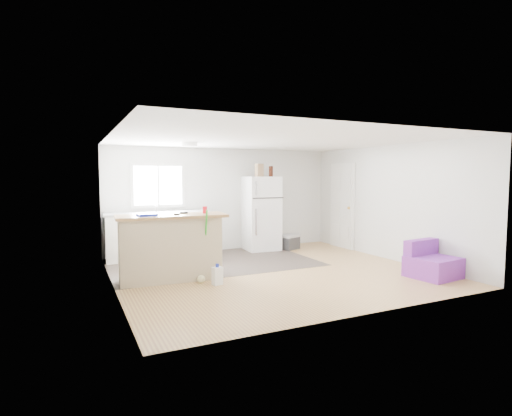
# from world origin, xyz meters

# --- Properties ---
(room) EXTENTS (5.51, 5.01, 2.41)m
(room) POSITION_xyz_m (0.00, 0.00, 1.20)
(room) COLOR #9B6941
(room) RESTS_ON ground
(vinyl_zone) EXTENTS (4.05, 2.50, 0.00)m
(vinyl_zone) POSITION_xyz_m (-0.73, 1.25, 0.00)
(vinyl_zone) COLOR #352D28
(vinyl_zone) RESTS_ON floor
(window) EXTENTS (1.18, 0.06, 0.98)m
(window) POSITION_xyz_m (-1.55, 2.49, 1.55)
(window) COLOR white
(window) RESTS_ON back_wall
(interior_door) EXTENTS (0.11, 0.92, 2.10)m
(interior_door) POSITION_xyz_m (2.72, 1.55, 1.02)
(interior_door) COLOR white
(interior_door) RESTS_ON right_wall
(ceiling_fixture) EXTENTS (0.30, 0.30, 0.07)m
(ceiling_fixture) POSITION_xyz_m (-1.20, 1.20, 2.36)
(ceiling_fixture) COLOR white
(ceiling_fixture) RESTS_ON ceiling
(kitchen_cabinets) EXTENTS (2.26, 0.84, 1.28)m
(kitchen_cabinets) POSITION_xyz_m (-1.62, 2.16, 0.50)
(kitchen_cabinets) COLOR white
(kitchen_cabinets) RESTS_ON floor
(peninsula) EXTENTS (1.85, 0.80, 1.11)m
(peninsula) POSITION_xyz_m (-1.83, 0.25, 0.56)
(peninsula) COLOR tan
(peninsula) RESTS_ON floor
(refrigerator) EXTENTS (0.81, 0.77, 1.74)m
(refrigerator) POSITION_xyz_m (0.79, 2.12, 0.87)
(refrigerator) COLOR white
(refrigerator) RESTS_ON floor
(cooler) EXTENTS (0.55, 0.46, 0.36)m
(cooler) POSITION_xyz_m (1.44, 1.87, 0.18)
(cooler) COLOR #2F2F31
(cooler) RESTS_ON floor
(purple_seat) EXTENTS (0.84, 0.80, 0.63)m
(purple_seat) POSITION_xyz_m (2.32, -1.49, 0.23)
(purple_seat) COLOR purple
(purple_seat) RESTS_ON floor
(cleaner_jug) EXTENTS (0.18, 0.14, 0.34)m
(cleaner_jug) POSITION_xyz_m (-1.22, -0.38, 0.15)
(cleaner_jug) COLOR white
(cleaner_jug) RESTS_ON floor
(mop) EXTENTS (0.21, 0.34, 1.21)m
(mop) POSITION_xyz_m (-1.38, -0.11, 0.23)
(mop) COLOR green
(mop) RESTS_ON floor
(red_cup) EXTENTS (0.09, 0.09, 0.12)m
(red_cup) POSITION_xyz_m (-1.22, 0.23, 1.17)
(red_cup) COLOR red
(red_cup) RESTS_ON peninsula
(blue_tray) EXTENTS (0.32, 0.26, 0.04)m
(blue_tray) POSITION_xyz_m (-2.21, 0.18, 1.13)
(blue_tray) COLOR #1526CB
(blue_tray) RESTS_ON peninsula
(tool_a) EXTENTS (0.15, 0.09, 0.03)m
(tool_a) POSITION_xyz_m (-1.56, 0.37, 1.12)
(tool_a) COLOR black
(tool_a) RESTS_ON peninsula
(tool_b) EXTENTS (0.11, 0.07, 0.03)m
(tool_b) POSITION_xyz_m (-1.73, 0.15, 1.12)
(tool_b) COLOR black
(tool_b) RESTS_ON peninsula
(cardboard_box) EXTENTS (0.22, 0.16, 0.30)m
(cardboard_box) POSITION_xyz_m (0.72, 2.07, 1.89)
(cardboard_box) COLOR tan
(cardboard_box) RESTS_ON refrigerator
(bottle_left) EXTENTS (0.07, 0.07, 0.25)m
(bottle_left) POSITION_xyz_m (1.01, 2.07, 1.87)
(bottle_left) COLOR #39150A
(bottle_left) RESTS_ON refrigerator
(bottle_right) EXTENTS (0.09, 0.09, 0.25)m
(bottle_right) POSITION_xyz_m (1.06, 2.11, 1.87)
(bottle_right) COLOR #39150A
(bottle_right) RESTS_ON refrigerator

